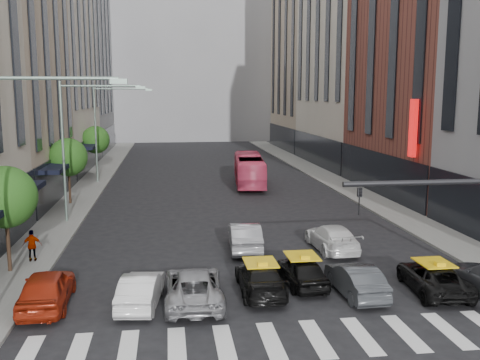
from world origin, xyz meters
name	(u,v)px	position (x,y,z in m)	size (l,w,h in m)	color
sidewalk_left	(83,194)	(-11.50, 30.00, 0.07)	(3.00, 96.00, 0.15)	slate
sidewalk_right	(348,188)	(11.50, 30.00, 0.07)	(3.00, 96.00, 0.15)	slate
building_left_c	(45,2)	(-17.00, 46.00, 18.00)	(8.00, 20.00, 36.00)	beige
building_left_d	(76,47)	(-17.00, 65.00, 15.00)	(8.00, 18.00, 30.00)	gray
building_right_b	(430,36)	(17.00, 27.00, 13.00)	(8.00, 18.00, 26.00)	brown
building_right_d	(309,57)	(17.00, 65.00, 14.00)	(8.00, 18.00, 28.00)	tan
building_far	(190,41)	(0.00, 85.00, 18.00)	(30.00, 10.00, 36.00)	gray
tree_near	(5,197)	(-11.80, 10.00, 3.65)	(2.88, 2.88, 4.95)	black
tree_mid	(68,157)	(-11.80, 26.00, 3.65)	(2.88, 2.88, 4.95)	black
tree_far	(96,140)	(-11.80, 42.00, 3.65)	(2.88, 2.88, 4.95)	black
streetlamp_near	(2,165)	(-10.04, 4.00, 5.90)	(5.38, 0.25, 9.00)	gray
streetlamp_mid	(78,133)	(-10.04, 20.00, 5.90)	(5.38, 0.25, 9.00)	gray
streetlamp_far	(106,121)	(-10.04, 36.00, 5.90)	(5.38, 0.25, 9.00)	gray
liberty_sign	(413,128)	(12.60, 20.00, 6.00)	(0.30, 0.70, 4.00)	red
car_red	(47,288)	(-9.20, 5.65, 0.76)	(1.79, 4.46, 1.52)	#98220D
car_white_front	(141,289)	(-5.53, 5.31, 0.66)	(1.40, 4.02, 1.32)	silver
car_silver	(194,286)	(-3.44, 5.31, 0.68)	(2.27, 4.92, 1.37)	gray
taxi_left	(260,278)	(-0.60, 6.02, 0.66)	(1.84, 4.52, 1.31)	black
taxi_center	(302,271)	(1.35, 6.64, 0.66)	(1.56, 3.88, 1.32)	black
car_grey_mid	(356,280)	(3.30, 5.24, 0.67)	(1.42, 4.06, 1.34)	#36393C
taxi_right	(433,277)	(6.70, 5.16, 0.63)	(2.08, 4.51, 1.25)	black
car_row2_left	(245,236)	(-0.35, 12.35, 0.76)	(1.60, 4.60, 1.51)	#A3A3A9
car_row2_right	(332,237)	(4.31, 11.73, 0.69)	(1.94, 4.78, 1.39)	white
bus	(249,170)	(3.06, 33.02, 1.45)	(2.43, 10.38, 2.89)	#E24268
pedestrian_far	(32,246)	(-11.10, 11.42, 0.93)	(0.92, 0.38, 1.57)	gray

